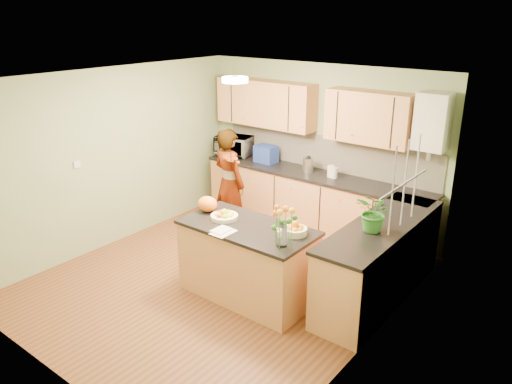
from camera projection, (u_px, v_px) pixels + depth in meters
The scene contains 28 objects.
floor at pixel (222, 280), 6.29m from camera, with size 4.50×4.50×0.00m, color brown.
ceiling at pixel (217, 79), 5.44m from camera, with size 4.00×4.50×0.02m, color silver.
wall_back at pixel (320, 148), 7.53m from camera, with size 4.00×0.02×2.50m, color gray.
wall_front at pixel (42, 257), 4.20m from camera, with size 4.00×0.02×2.50m, color gray.
wall_left at pixel (114, 158), 7.02m from camera, with size 0.02×4.50×2.50m, color gray.
wall_right at pixel (378, 230), 4.71m from camera, with size 0.02×4.50×2.50m, color gray.
back_counter at pixel (313, 203), 7.52m from camera, with size 3.64×0.62×0.94m.
right_counter at pixel (380, 261), 5.78m from camera, with size 0.62×2.24×0.94m.
splashback at pixel (325, 152), 7.48m from camera, with size 3.60×0.02×0.52m, color beige.
upper_cabinets at pixel (305, 109), 7.30m from camera, with size 3.20×0.34×0.70m.
boiler at pixel (433, 122), 6.21m from camera, with size 0.40×0.30×0.86m.
window_right at pixel (405, 184), 5.05m from camera, with size 0.01×1.30×1.05m.
light_switch at pixel (77, 164), 6.55m from camera, with size 0.02×0.09×0.09m, color silver.
ceiling_lamp at pixel (235, 80), 5.67m from camera, with size 0.30×0.30×0.07m.
peninsula_island at pixel (248, 261), 5.81m from camera, with size 1.57×0.80×0.90m.
fruit_dish at pixel (224, 215), 5.85m from camera, with size 0.32×0.32×0.11m.
orange_bowl at pixel (295, 229), 5.43m from camera, with size 0.26×0.26×0.15m.
flower_vase at pixel (282, 217), 5.07m from camera, with size 0.27×0.27×0.50m.
orange_bag at pixel (208, 204), 6.05m from camera, with size 0.25×0.21×0.19m, color orange.
papers at pixel (223, 232), 5.49m from camera, with size 0.20×0.27×0.01m, color silver.
violinist at pixel (229, 183), 7.32m from camera, with size 0.60×0.39×1.63m, color tan.
violin at pixel (229, 157), 6.87m from camera, with size 0.66×0.27×0.13m, color #4F1904, non-canonical shape.
microwave at pixel (234, 146), 8.24m from camera, with size 0.58×0.39×0.32m, color silver.
blue_box at pixel (266, 154), 7.87m from camera, with size 0.33×0.24×0.27m, color #203995.
kettle at pixel (308, 164), 7.37m from camera, with size 0.16×0.16×0.29m.
jar_cream at pixel (331, 171), 7.18m from camera, with size 0.11×0.11×0.17m, color beige.
jar_white at pixel (334, 173), 7.13m from camera, with size 0.10×0.10×0.15m, color silver.
potted_plant at pixel (375, 213), 5.35m from camera, with size 0.40×0.34×0.44m, color #2C7226.
Camera 1 is at (3.74, -4.10, 3.20)m, focal length 35.00 mm.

